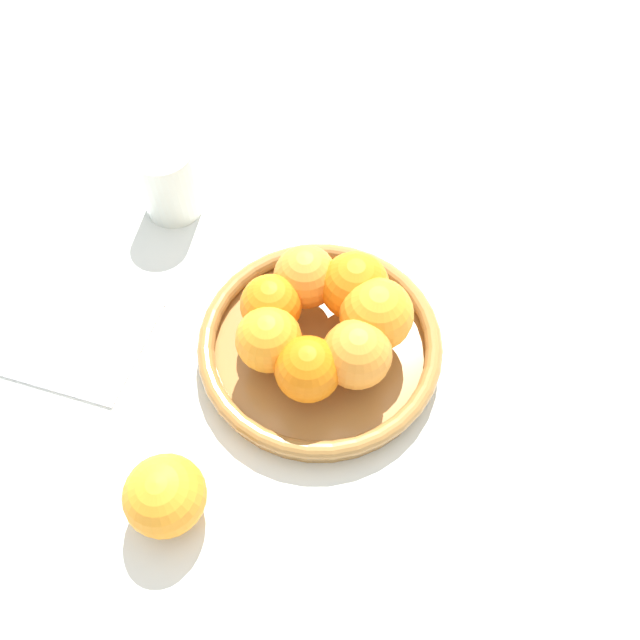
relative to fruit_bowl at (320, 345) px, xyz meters
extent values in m
plane|color=silver|center=(0.00, 0.00, -0.02)|extent=(4.00, 4.00, 0.00)
cylinder|color=#A57238|center=(0.00, 0.00, -0.01)|extent=(0.27, 0.27, 0.02)
torus|color=#A57238|center=(0.00, 0.00, 0.01)|extent=(0.28, 0.28, 0.02)
sphere|color=orange|center=(0.03, 0.05, 0.06)|extent=(0.08, 0.08, 0.08)
sphere|color=orange|center=(-0.02, 0.06, 0.05)|extent=(0.07, 0.07, 0.07)
sphere|color=orange|center=(-0.06, 0.02, 0.05)|extent=(0.07, 0.07, 0.07)
sphere|color=orange|center=(-0.05, -0.03, 0.05)|extent=(0.07, 0.07, 0.07)
sphere|color=orange|center=(-0.01, -0.06, 0.05)|extent=(0.07, 0.07, 0.07)
sphere|color=orange|center=(0.04, -0.04, 0.05)|extent=(0.08, 0.08, 0.08)
sphere|color=orange|center=(0.06, 0.01, 0.06)|extent=(0.08, 0.08, 0.08)
sphere|color=orange|center=(-0.13, -0.19, 0.02)|extent=(0.08, 0.08, 0.08)
cylinder|color=silver|center=(-0.22, 0.21, 0.03)|extent=(0.08, 0.08, 0.10)
cube|color=white|center=(-0.29, 0.00, -0.01)|extent=(0.19, 0.19, 0.01)
camera|label=1|loc=(0.03, -0.35, 0.63)|focal=35.00mm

